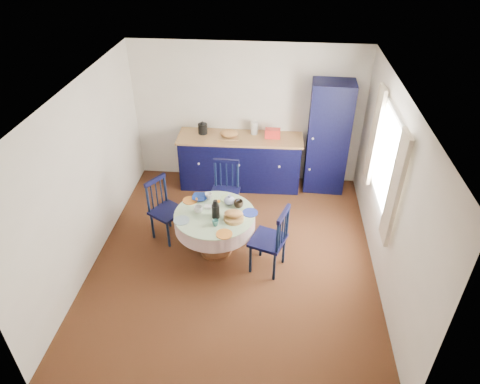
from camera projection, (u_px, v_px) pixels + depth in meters
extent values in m
plane|color=black|center=(234.00, 256.00, 6.29)|extent=(4.50, 4.50, 0.00)
plane|color=white|center=(233.00, 93.00, 4.89)|extent=(4.50, 4.50, 0.00)
cube|color=white|center=(247.00, 115.00, 7.45)|extent=(4.00, 0.02, 2.50)
cube|color=white|center=(86.00, 177.00, 5.75)|extent=(0.02, 4.50, 2.50)
cube|color=white|center=(390.00, 192.00, 5.44)|extent=(0.02, 4.50, 2.50)
plane|color=white|center=(389.00, 164.00, 5.54)|extent=(0.00, 1.20, 1.20)
cube|color=#F2EACC|center=(395.00, 190.00, 4.94)|extent=(0.05, 0.34, 1.45)
cube|color=#F2EACC|center=(375.00, 136.00, 6.10)|extent=(0.05, 0.34, 1.45)
cube|color=black|center=(240.00, 162.00, 7.66)|extent=(2.12, 0.68, 0.92)
cube|color=#9E6648|center=(240.00, 138.00, 7.39)|extent=(2.18, 0.72, 0.04)
cube|color=#AD211C|center=(273.00, 133.00, 7.31)|extent=(0.26, 0.15, 0.16)
cube|color=#9E6648|center=(229.00, 138.00, 7.32)|extent=(0.35, 0.25, 0.02)
ellipsoid|color=#AD7543|center=(229.00, 134.00, 7.28)|extent=(0.31, 0.20, 0.13)
cylinder|color=silver|center=(254.00, 128.00, 7.41)|extent=(0.12, 0.12, 0.22)
cube|color=black|center=(328.00, 138.00, 7.28)|extent=(0.71, 0.52, 1.97)
cylinder|color=white|center=(313.00, 139.00, 7.04)|extent=(0.04, 0.02, 0.04)
cylinder|color=white|center=(310.00, 170.00, 7.37)|extent=(0.04, 0.02, 0.04)
cylinder|color=brown|center=(216.00, 249.00, 6.37)|extent=(0.47, 0.47, 0.05)
cylinder|color=brown|center=(215.00, 233.00, 6.19)|extent=(0.10, 0.10, 0.62)
cylinder|color=brown|center=(215.00, 215.00, 6.01)|extent=(1.08, 1.08, 0.03)
cylinder|color=silver|center=(215.00, 221.00, 6.06)|extent=(1.14, 1.14, 0.22)
cylinder|color=silver|center=(215.00, 214.00, 6.00)|extent=(1.14, 1.14, 0.01)
cylinder|color=#85A4B2|center=(181.00, 220.00, 5.86)|extent=(0.22, 0.22, 0.01)
cylinder|color=#C96F24|center=(224.00, 234.00, 5.62)|extent=(0.22, 0.22, 0.01)
cylinder|color=navy|center=(250.00, 213.00, 6.01)|extent=(0.22, 0.22, 0.01)
cylinder|color=#98B674|center=(228.00, 199.00, 6.29)|extent=(0.22, 0.22, 0.01)
cylinder|color=#C96F24|center=(190.00, 200.00, 6.25)|extent=(0.22, 0.22, 0.01)
cylinder|color=#A48541|center=(234.00, 218.00, 5.87)|extent=(0.28, 0.28, 0.05)
ellipsoid|color=#AD7543|center=(234.00, 214.00, 5.82)|extent=(0.26, 0.16, 0.11)
cube|color=silver|center=(208.00, 207.00, 6.10)|extent=(0.10, 0.07, 0.04)
cylinder|color=black|center=(168.00, 235.00, 6.34)|extent=(0.04, 0.04, 0.45)
cylinder|color=black|center=(185.00, 223.00, 6.58)|extent=(0.04, 0.04, 0.45)
cylinder|color=black|center=(153.00, 226.00, 6.51)|extent=(0.04, 0.04, 0.45)
cylinder|color=black|center=(169.00, 215.00, 6.74)|extent=(0.04, 0.04, 0.45)
cube|color=black|center=(167.00, 211.00, 6.40)|extent=(0.59, 0.59, 0.04)
cylinder|color=black|center=(148.00, 199.00, 6.24)|extent=(0.04, 0.04, 0.50)
cylinder|color=black|center=(165.00, 188.00, 6.47)|extent=(0.04, 0.04, 0.50)
cube|color=black|center=(155.00, 180.00, 6.23)|extent=(0.24, 0.36, 0.06)
cylinder|color=black|center=(152.00, 197.00, 6.31)|extent=(0.02, 0.02, 0.42)
cylinder|color=black|center=(157.00, 195.00, 6.37)|extent=(0.02, 0.02, 0.42)
cylinder|color=black|center=(161.00, 192.00, 6.43)|extent=(0.02, 0.02, 0.42)
cylinder|color=black|center=(212.00, 212.00, 6.80)|extent=(0.04, 0.04, 0.46)
cylinder|color=black|center=(235.00, 214.00, 6.76)|extent=(0.04, 0.04, 0.46)
cylinder|color=black|center=(216.00, 200.00, 7.08)|extent=(0.04, 0.04, 0.46)
cylinder|color=black|center=(238.00, 201.00, 7.04)|extent=(0.04, 0.04, 0.46)
cube|color=black|center=(225.00, 194.00, 6.78)|extent=(0.46, 0.44, 0.04)
cylinder|color=black|center=(215.00, 173.00, 6.81)|extent=(0.04, 0.04, 0.51)
cylinder|color=black|center=(238.00, 175.00, 6.77)|extent=(0.04, 0.04, 0.51)
cube|color=black|center=(226.00, 161.00, 6.66)|extent=(0.41, 0.06, 0.06)
cylinder|color=black|center=(221.00, 175.00, 6.82)|extent=(0.02, 0.02, 0.43)
cylinder|color=black|center=(227.00, 175.00, 6.81)|extent=(0.02, 0.02, 0.43)
cylinder|color=black|center=(232.00, 175.00, 6.80)|extent=(0.02, 0.02, 0.43)
cylinder|color=black|center=(261.00, 243.00, 6.17)|extent=(0.04, 0.04, 0.47)
cylinder|color=black|center=(250.00, 259.00, 5.89)|extent=(0.04, 0.04, 0.47)
cylinder|color=black|center=(284.00, 250.00, 6.04)|extent=(0.04, 0.04, 0.47)
cylinder|color=black|center=(274.00, 266.00, 5.76)|extent=(0.04, 0.04, 0.47)
cube|color=black|center=(268.00, 240.00, 5.82)|extent=(0.57, 0.58, 0.04)
cylinder|color=black|center=(287.00, 221.00, 5.75)|extent=(0.04, 0.04, 0.53)
cylinder|color=black|center=(278.00, 237.00, 5.46)|extent=(0.04, 0.04, 0.53)
cube|color=black|center=(284.00, 214.00, 5.47)|extent=(0.18, 0.41, 0.07)
cylinder|color=black|center=(285.00, 226.00, 5.69)|extent=(0.02, 0.02, 0.44)
cylinder|color=black|center=(283.00, 230.00, 5.62)|extent=(0.02, 0.02, 0.44)
cylinder|color=black|center=(280.00, 235.00, 5.54)|extent=(0.02, 0.02, 0.44)
imported|color=silver|center=(198.00, 209.00, 6.00)|extent=(0.13, 0.13, 0.10)
imported|color=#2E6C66|center=(215.00, 223.00, 5.75)|extent=(0.09, 0.09, 0.09)
imported|color=black|center=(239.00, 204.00, 6.10)|extent=(0.14, 0.14, 0.11)
imported|color=silver|center=(209.00, 196.00, 6.26)|extent=(0.11, 0.11, 0.10)
imported|color=navy|center=(200.00, 198.00, 6.27)|extent=(0.23, 0.23, 0.06)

